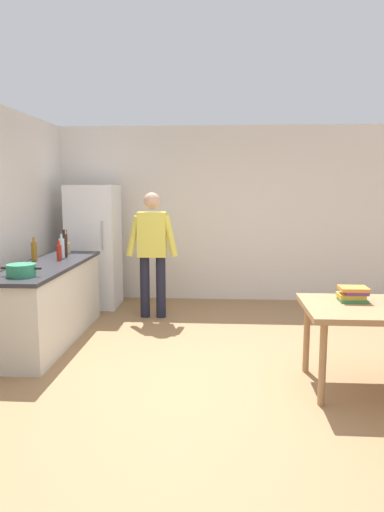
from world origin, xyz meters
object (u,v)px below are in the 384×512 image
at_px(bottle_sauce_red, 59,252).
at_px(bottle_water_clear, 62,248).
at_px(refrigerator, 94,246).
at_px(book_stack, 353,294).
at_px(person, 152,246).
at_px(bottle_oil_amber, 34,251).
at_px(utensil_jar, 66,248).
at_px(bottle_wine_dark, 64,245).
at_px(cooking_pot, 21,270).

height_order(bottle_sauce_red, bottle_water_clear, bottle_water_clear).
relative_size(refrigerator, book_stack, 7.25).
distance_m(person, bottle_water_clear, 1.20).
xyz_separation_m(refrigerator, bottle_oil_amber, (-0.35, -1.35, 0.12)).
relative_size(utensil_jar, bottle_wine_dark, 0.94).
bearing_deg(bottle_water_clear, bottle_oil_amber, -143.21).
bearing_deg(bottle_oil_amber, cooking_pot, -74.55).
bearing_deg(bottle_wine_dark, person, 23.16).
xyz_separation_m(refrigerator, bottle_sauce_red, (-0.07, -1.29, 0.10)).
relative_size(refrigerator, bottle_sauce_red, 7.50).
height_order(refrigerator, cooking_pot, refrigerator).
relative_size(refrigerator, bottle_wine_dark, 5.29).
bearing_deg(bottle_sauce_red, utensil_jar, 100.43).
height_order(person, bottle_sauce_red, person).
relative_size(cooking_pot, bottle_sauce_red, 1.67).
height_order(bottle_wine_dark, book_stack, bottle_wine_dark).
relative_size(cooking_pot, bottle_wine_dark, 1.18).
distance_m(bottle_oil_amber, book_stack, 3.61).
bearing_deg(utensil_jar, book_stack, -29.13).
distance_m(person, cooking_pot, 2.06).
xyz_separation_m(bottle_oil_amber, bottle_wine_dark, (0.25, 0.35, 0.03)).
distance_m(utensil_jar, book_stack, 3.69).
relative_size(bottle_oil_amber, bottle_sauce_red, 1.17).
xyz_separation_m(person, utensil_jar, (-1.12, -0.20, 0.00)).
bearing_deg(book_stack, utensil_jar, 150.87).
distance_m(bottle_wine_dark, book_stack, 3.52).
height_order(cooking_pot, bottle_wine_dark, bottle_wine_dark).
relative_size(person, bottle_water_clear, 5.67).
distance_m(cooking_pot, utensil_jar, 1.58).
height_order(refrigerator, bottle_oil_amber, refrigerator).
bearing_deg(utensil_jar, refrigerator, 77.51).
relative_size(cooking_pot, bottle_water_clear, 1.33).
height_order(utensil_jar, bottle_sauce_red, utensil_jar).
distance_m(cooking_pot, bottle_oil_amber, 1.02).
height_order(cooking_pot, bottle_sauce_red, bottle_sauce_red).
relative_size(bottle_oil_amber, book_stack, 1.13).
relative_size(person, bottle_sauce_red, 7.08).
bearing_deg(bottle_sauce_red, bottle_oil_amber, -168.00).
relative_size(bottle_water_clear, book_stack, 1.21).
bearing_deg(person, refrigerator, 149.77).
xyz_separation_m(refrigerator, person, (0.95, -0.55, 0.08)).
bearing_deg(cooking_pot, bottle_wine_dark, 91.03).
xyz_separation_m(refrigerator, book_stack, (3.06, -2.55, -0.08)).
bearing_deg(utensil_jar, bottle_water_clear, -78.12).
xyz_separation_m(refrigerator, bottle_wine_dark, (-0.10, -1.00, 0.15)).
bearing_deg(refrigerator, person, -30.23).
relative_size(person, utensil_jar, 5.31).
xyz_separation_m(person, bottle_wine_dark, (-1.05, -0.45, 0.07)).
bearing_deg(person, bottle_wine_dark, -156.84).
height_order(refrigerator, book_stack, refrigerator).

